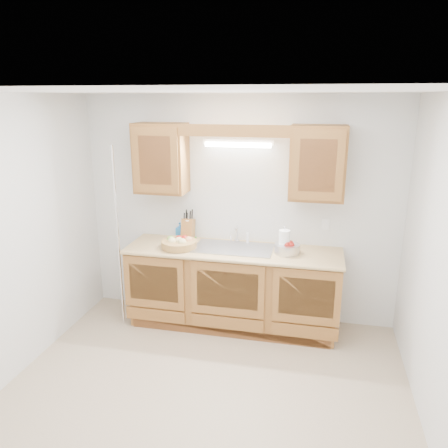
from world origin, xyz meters
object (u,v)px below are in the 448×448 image
(apple_bowl, at_px, (287,248))
(fruit_basket, at_px, (179,243))
(knife_block, at_px, (188,230))
(paper_towel, at_px, (284,242))

(apple_bowl, bearing_deg, fruit_basket, -176.64)
(fruit_basket, relative_size, knife_block, 1.23)
(fruit_basket, height_order, paper_towel, paper_towel)
(fruit_basket, distance_m, paper_towel, 1.12)
(knife_block, bearing_deg, fruit_basket, -98.14)
(fruit_basket, bearing_deg, apple_bowl, 3.36)
(knife_block, height_order, apple_bowl, knife_block)
(fruit_basket, height_order, apple_bowl, apple_bowl)
(fruit_basket, relative_size, apple_bowl, 1.47)
(paper_towel, xyz_separation_m, apple_bowl, (0.03, -0.01, -0.06))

